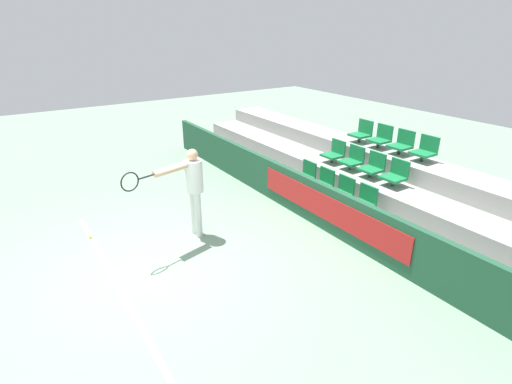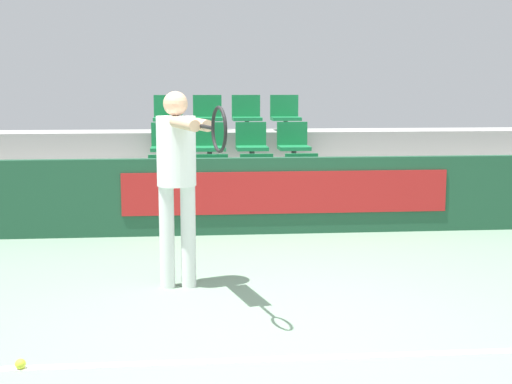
{
  "view_description": "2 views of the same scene",
  "coord_description": "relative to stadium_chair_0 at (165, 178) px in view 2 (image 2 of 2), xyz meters",
  "views": [
    {
      "loc": [
        5.58,
        -1.54,
        3.74
      ],
      "look_at": [
        0.05,
        2.09,
        0.93
      ],
      "focal_mm": 28.0,
      "sensor_mm": 36.0,
      "label": 1
    },
    {
      "loc": [
        -0.56,
        -4.87,
        1.75
      ],
      "look_at": [
        0.1,
        2.15,
        0.69
      ],
      "focal_mm": 50.0,
      "sensor_mm": 36.0,
      "label": 2
    }
  ],
  "objects": [
    {
      "name": "bleacher_tier_middle",
      "position": [
        0.87,
        0.75,
        -0.24
      ],
      "size": [
        11.88,
        0.86,
        0.72
      ],
      "color": "#9E9E99",
      "rests_on": "ground"
    },
    {
      "name": "stadium_chair_8",
      "position": [
        0.0,
        1.71,
        0.72
      ],
      "size": [
        0.43,
        0.41,
        0.52
      ],
      "color": "#333333",
      "rests_on": "bleacher_tier_back"
    },
    {
      "name": "stadium_chair_2",
      "position": [
        1.16,
        0.0,
        0.0
      ],
      "size": [
        0.43,
        0.41,
        0.52
      ],
      "color": "#333333",
      "rests_on": "bleacher_tier_front"
    },
    {
      "name": "stadium_chair_5",
      "position": [
        0.58,
        0.86,
        0.36
      ],
      "size": [
        0.43,
        0.41,
        0.52
      ],
      "color": "#333333",
      "rests_on": "bleacher_tier_middle"
    },
    {
      "name": "tennis_player",
      "position": [
        0.21,
        -2.89,
        0.47
      ],
      "size": [
        0.54,
        1.55,
        1.7
      ],
      "rotation": [
        0.0,
        0.0,
        0.25
      ],
      "color": "silver",
      "rests_on": "ground"
    },
    {
      "name": "stadium_chair_3",
      "position": [
        1.74,
        0.0,
        0.0
      ],
      "size": [
        0.43,
        0.41,
        0.52
      ],
      "color": "#333333",
      "rests_on": "bleacher_tier_front"
    },
    {
      "name": "stadium_chair_4",
      "position": [
        0.0,
        0.86,
        0.36
      ],
      "size": [
        0.43,
        0.41,
        0.52
      ],
      "color": "#333333",
      "rests_on": "bleacher_tier_middle"
    },
    {
      "name": "court_baseline",
      "position": [
        0.87,
        -4.56,
        -0.59
      ],
      "size": [
        5.05,
        0.08,
        0.01
      ],
      "color": "white",
      "rests_on": "ground"
    },
    {
      "name": "stadium_chair_9",
      "position": [
        0.58,
        1.71,
        0.72
      ],
      "size": [
        0.43,
        0.41,
        0.52
      ],
      "color": "#333333",
      "rests_on": "bleacher_tier_back"
    },
    {
      "name": "stadium_chair_10",
      "position": [
        1.16,
        1.71,
        0.72
      ],
      "size": [
        0.43,
        0.41,
        0.52
      ],
      "color": "#333333",
      "rests_on": "bleacher_tier_back"
    },
    {
      "name": "stadium_chair_6",
      "position": [
        1.16,
        0.86,
        0.36
      ],
      "size": [
        0.43,
        0.41,
        0.52
      ],
      "color": "#333333",
      "rests_on": "bleacher_tier_middle"
    },
    {
      "name": "tennis_ball",
      "position": [
        -0.76,
        -4.57,
        -0.57
      ],
      "size": [
        0.07,
        0.07,
        0.07
      ],
      "color": "#CCDB33",
      "rests_on": "ground"
    },
    {
      "name": "stadium_chair_11",
      "position": [
        1.74,
        1.71,
        0.72
      ],
      "size": [
        0.43,
        0.41,
        0.52
      ],
      "color": "#333333",
      "rests_on": "bleacher_tier_back"
    },
    {
      "name": "bleacher_tier_back",
      "position": [
        0.87,
        1.6,
        -0.06
      ],
      "size": [
        11.88,
        0.86,
        1.09
      ],
      "color": "#9E9E99",
      "rests_on": "ground"
    },
    {
      "name": "stadium_chair_0",
      "position": [
        0.0,
        0.0,
        0.0
      ],
      "size": [
        0.43,
        0.41,
        0.52
      ],
      "color": "#333333",
      "rests_on": "bleacher_tier_front"
    },
    {
      "name": "bleacher_tier_front",
      "position": [
        0.87,
        -0.11,
        -0.42
      ],
      "size": [
        11.88,
        0.86,
        0.36
      ],
      "color": "#9E9E99",
      "rests_on": "ground"
    },
    {
      "name": "stadium_chair_7",
      "position": [
        1.74,
        0.86,
        0.36
      ],
      "size": [
        0.43,
        0.41,
        0.52
      ],
      "color": "#333333",
      "rests_on": "bleacher_tier_middle"
    },
    {
      "name": "stadium_chair_1",
      "position": [
        0.58,
        0.0,
        0.0
      ],
      "size": [
        0.43,
        0.41,
        0.52
      ],
      "color": "#333333",
      "rests_on": "bleacher_tier_front"
    },
    {
      "name": "ground_plane",
      "position": [
        0.87,
        -4.03,
        -0.6
      ],
      "size": [
        30.0,
        30.0,
        0.0
      ],
      "primitive_type": "plane",
      "color": "gray"
    },
    {
      "name": "barrier_wall",
      "position": [
        0.88,
        -0.62,
        -0.14
      ],
      "size": [
        12.28,
        0.14,
        0.91
      ],
      "color": "#1E4C33",
      "rests_on": "ground"
    }
  ]
}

